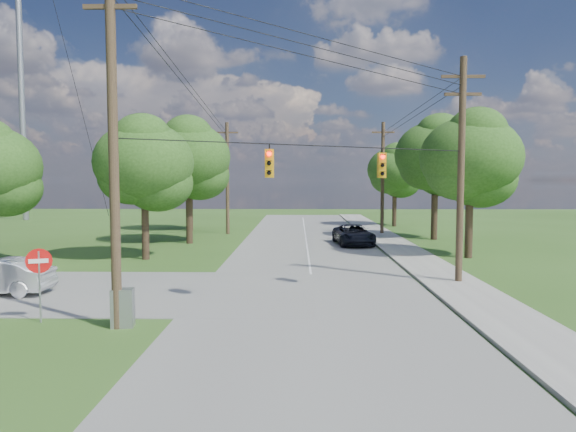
{
  "coord_description": "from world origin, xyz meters",
  "views": [
    {
      "loc": [
        1.31,
        -16.03,
        4.85
      ],
      "look_at": [
        0.92,
        5.0,
        3.38
      ],
      "focal_mm": 32.0,
      "sensor_mm": 36.0,
      "label": 1
    }
  ],
  "objects_px": {
    "pole_north_e": "(383,177)",
    "control_cabinet": "(123,308)",
    "do_not_enter_sign": "(39,269)",
    "car_main_north": "(354,235)",
    "pole_ne": "(461,167)",
    "pole_north_w": "(227,177)",
    "pole_sw": "(113,137)"
  },
  "relations": [
    {
      "from": "pole_north_e",
      "to": "do_not_enter_sign",
      "type": "xyz_separation_m",
      "value": [
        -16.35,
        -29.0,
        -3.28
      ]
    },
    {
      "from": "pole_north_w",
      "to": "do_not_enter_sign",
      "type": "relative_size",
      "value": 3.92
    },
    {
      "from": "pole_ne",
      "to": "do_not_enter_sign",
      "type": "height_order",
      "value": "pole_ne"
    },
    {
      "from": "pole_sw",
      "to": "pole_north_e",
      "type": "relative_size",
      "value": 1.2
    },
    {
      "from": "pole_sw",
      "to": "pole_ne",
      "type": "distance_m",
      "value": 15.51
    },
    {
      "from": "pole_sw",
      "to": "control_cabinet",
      "type": "relative_size",
      "value": 9.39
    },
    {
      "from": "car_main_north",
      "to": "do_not_enter_sign",
      "type": "xyz_separation_m",
      "value": [
        -12.95,
        -21.18,
        1.06
      ]
    },
    {
      "from": "car_main_north",
      "to": "pole_ne",
      "type": "bearing_deg",
      "value": -81.78
    },
    {
      "from": "pole_north_w",
      "to": "car_main_north",
      "type": "bearing_deg",
      "value": -36.69
    },
    {
      "from": "control_cabinet",
      "to": "pole_north_e",
      "type": "bearing_deg",
      "value": 57.56
    },
    {
      "from": "pole_sw",
      "to": "do_not_enter_sign",
      "type": "bearing_deg",
      "value": 168.14
    },
    {
      "from": "pole_north_w",
      "to": "do_not_enter_sign",
      "type": "height_order",
      "value": "pole_north_w"
    },
    {
      "from": "pole_north_e",
      "to": "control_cabinet",
      "type": "relative_size",
      "value": 7.82
    },
    {
      "from": "control_cabinet",
      "to": "do_not_enter_sign",
      "type": "distance_m",
      "value": 3.25
    },
    {
      "from": "pole_north_w",
      "to": "do_not_enter_sign",
      "type": "xyz_separation_m",
      "value": [
        -2.45,
        -29.0,
        -3.28
      ]
    },
    {
      "from": "car_main_north",
      "to": "do_not_enter_sign",
      "type": "bearing_deg",
      "value": -126.69
    },
    {
      "from": "pole_sw",
      "to": "pole_ne",
      "type": "height_order",
      "value": "pole_sw"
    },
    {
      "from": "pole_sw",
      "to": "pole_north_w",
      "type": "distance_m",
      "value": 29.62
    },
    {
      "from": "pole_ne",
      "to": "pole_north_w",
      "type": "distance_m",
      "value": 26.03
    },
    {
      "from": "pole_sw",
      "to": "pole_ne",
      "type": "bearing_deg",
      "value": 29.38
    },
    {
      "from": "pole_sw",
      "to": "pole_north_w",
      "type": "height_order",
      "value": "pole_sw"
    },
    {
      "from": "pole_north_e",
      "to": "pole_north_w",
      "type": "relative_size",
      "value": 1.0
    },
    {
      "from": "pole_ne",
      "to": "car_main_north",
      "type": "bearing_deg",
      "value": 103.49
    },
    {
      "from": "pole_ne",
      "to": "pole_north_w",
      "type": "bearing_deg",
      "value": 122.29
    },
    {
      "from": "pole_sw",
      "to": "car_main_north",
      "type": "distance_m",
      "value": 24.61
    },
    {
      "from": "car_main_north",
      "to": "control_cabinet",
      "type": "distance_m",
      "value": 23.82
    },
    {
      "from": "pole_ne",
      "to": "car_main_north",
      "type": "height_order",
      "value": "pole_ne"
    },
    {
      "from": "pole_sw",
      "to": "pole_north_e",
      "type": "height_order",
      "value": "pole_sw"
    },
    {
      "from": "pole_sw",
      "to": "pole_north_e",
      "type": "xyz_separation_m",
      "value": [
        13.5,
        29.6,
        -1.1
      ]
    },
    {
      "from": "pole_north_e",
      "to": "control_cabinet",
      "type": "xyz_separation_m",
      "value": [
        -13.37,
        -29.46,
        -4.49
      ]
    },
    {
      "from": "pole_sw",
      "to": "car_main_north",
      "type": "xyz_separation_m",
      "value": [
        10.1,
        21.78,
        -5.44
      ]
    },
    {
      "from": "pole_north_w",
      "to": "control_cabinet",
      "type": "bearing_deg",
      "value": -88.96
    }
  ]
}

